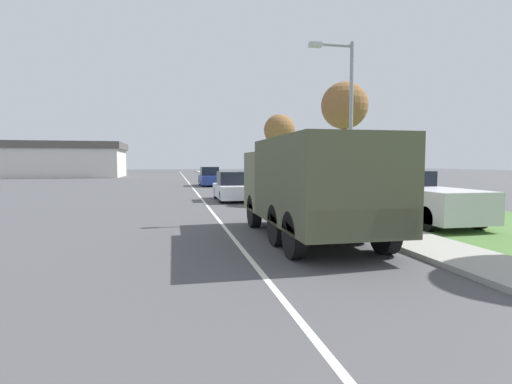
# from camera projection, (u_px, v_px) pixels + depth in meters

# --- Properties ---
(ground_plane) EXTENTS (180.00, 180.00, 0.00)m
(ground_plane) POSITION_uv_depth(u_px,v_px,m) (191.00, 185.00, 37.34)
(ground_plane) COLOR #4C4C4F
(lane_centre_stripe) EXTENTS (0.12, 120.00, 0.00)m
(lane_centre_stripe) POSITION_uv_depth(u_px,v_px,m) (191.00, 185.00, 37.34)
(lane_centre_stripe) COLOR silver
(lane_centre_stripe) RESTS_ON ground
(sidewalk_right) EXTENTS (1.80, 120.00, 0.12)m
(sidewalk_right) POSITION_uv_depth(u_px,v_px,m) (238.00, 184.00, 38.26)
(sidewalk_right) COLOR #9E9B93
(sidewalk_right) RESTS_ON ground
(grass_strip_right) EXTENTS (7.00, 120.00, 0.02)m
(grass_strip_right) POSITION_uv_depth(u_px,v_px,m) (282.00, 184.00, 39.16)
(grass_strip_right) COLOR #4C7538
(grass_strip_right) RESTS_ON ground
(military_truck) EXTENTS (2.47, 6.59, 2.72)m
(military_truck) POSITION_uv_depth(u_px,v_px,m) (311.00, 183.00, 10.79)
(military_truck) COLOR #606647
(military_truck) RESTS_ON ground
(car_nearest_ahead) EXTENTS (1.88, 4.34, 1.59)m
(car_nearest_ahead) POSITION_uv_depth(u_px,v_px,m) (234.00, 188.00, 22.18)
(car_nearest_ahead) COLOR silver
(car_nearest_ahead) RESTS_ON ground
(car_second_ahead) EXTENTS (1.73, 4.77, 1.71)m
(car_second_ahead) POSITION_uv_depth(u_px,v_px,m) (210.00, 177.00, 36.11)
(car_second_ahead) COLOR navy
(car_second_ahead) RESTS_ON ground
(pickup_truck) EXTENTS (2.00, 5.11, 1.77)m
(pickup_truck) POSITION_uv_depth(u_px,v_px,m) (417.00, 198.00, 14.14)
(pickup_truck) COLOR silver
(pickup_truck) RESTS_ON grass_strip_right
(lamp_post) EXTENTS (1.69, 0.24, 6.30)m
(lamp_post) POSITION_uv_depth(u_px,v_px,m) (345.00, 112.00, 14.42)
(lamp_post) COLOR gray
(lamp_post) RESTS_ON sidewalk_right
(tree_mid_right) EXTENTS (2.41, 2.41, 6.22)m
(tree_mid_right) POSITION_uv_depth(u_px,v_px,m) (344.00, 107.00, 20.56)
(tree_mid_right) COLOR brown
(tree_mid_right) RESTS_ON grass_strip_right
(tree_far_right) EXTENTS (2.84, 2.84, 6.45)m
(tree_far_right) POSITION_uv_depth(u_px,v_px,m) (279.00, 131.00, 36.17)
(tree_far_right) COLOR #4C3D2D
(tree_far_right) RESTS_ON grass_strip_right
(utility_box) EXTENTS (0.55, 0.45, 0.70)m
(utility_box) POSITION_uv_depth(u_px,v_px,m) (399.00, 212.00, 14.10)
(utility_box) COLOR #3D7042
(utility_box) RESTS_ON grass_strip_right
(building_distant) EXTENTS (18.68, 11.44, 5.00)m
(building_distant) POSITION_uv_depth(u_px,v_px,m) (57.00, 160.00, 57.80)
(building_distant) COLOR beige
(building_distant) RESTS_ON ground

